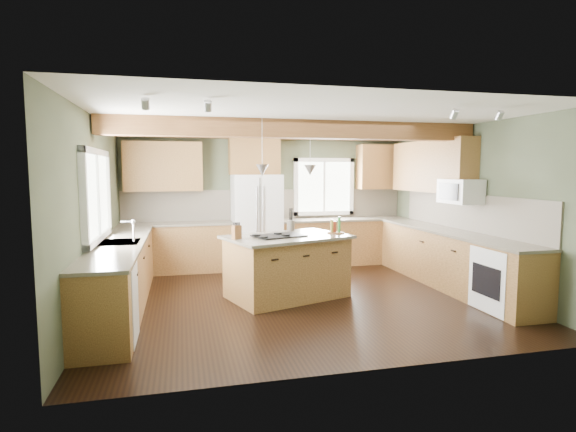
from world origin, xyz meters
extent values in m
plane|color=black|center=(0.00, 0.00, 0.00)|extent=(5.60, 5.60, 0.00)
plane|color=silver|center=(0.00, 0.00, 2.60)|extent=(5.60, 5.60, 0.00)
plane|color=#3E4531|center=(0.00, 2.50, 1.30)|extent=(5.60, 0.00, 5.60)
plane|color=#3E4531|center=(-2.80, 0.00, 1.30)|extent=(0.00, 5.00, 5.00)
plane|color=#3E4531|center=(2.80, 0.00, 1.30)|extent=(0.00, 5.00, 5.00)
cube|color=brown|center=(0.00, 0.10, 2.47)|extent=(5.55, 0.26, 0.26)
cube|color=brown|center=(0.00, 2.40, 2.54)|extent=(5.55, 0.20, 0.10)
cube|color=brown|center=(0.00, 2.48, 1.21)|extent=(5.58, 0.03, 0.58)
cube|color=brown|center=(2.78, 0.05, 1.21)|extent=(0.03, 3.70, 0.58)
cube|color=brown|center=(-1.79, 2.20, 0.44)|extent=(2.02, 0.60, 0.88)
cube|color=#4B4337|center=(-1.79, 2.20, 0.90)|extent=(2.06, 0.64, 0.04)
cube|color=brown|center=(1.49, 2.20, 0.44)|extent=(2.62, 0.60, 0.88)
cube|color=#4B4337|center=(1.49, 2.20, 0.90)|extent=(2.66, 0.64, 0.04)
cube|color=brown|center=(-2.50, 0.05, 0.44)|extent=(0.60, 3.70, 0.88)
cube|color=#4B4337|center=(-2.50, 0.05, 0.90)|extent=(0.64, 3.74, 0.04)
cube|color=brown|center=(2.50, 0.05, 0.44)|extent=(0.60, 3.70, 0.88)
cube|color=#4B4337|center=(2.50, 0.05, 0.90)|extent=(0.64, 3.74, 0.04)
cube|color=brown|center=(-1.99, 2.33, 1.95)|extent=(1.40, 0.35, 0.90)
cube|color=brown|center=(-0.30, 2.33, 2.15)|extent=(0.96, 0.35, 0.70)
cube|color=brown|center=(2.62, 0.90, 1.95)|extent=(0.35, 2.20, 0.90)
cube|color=brown|center=(2.30, 2.33, 1.95)|extent=(0.90, 0.35, 0.90)
cube|color=white|center=(-2.78, 0.05, 1.55)|extent=(0.04, 1.60, 1.05)
cube|color=white|center=(1.15, 2.48, 1.55)|extent=(1.10, 0.04, 1.00)
cube|color=#262628|center=(-2.50, 0.05, 0.91)|extent=(0.50, 0.65, 0.03)
cylinder|color=#B2B2B7|center=(-2.32, 0.05, 1.05)|extent=(0.02, 0.02, 0.28)
cube|color=white|center=(-2.49, -1.25, 0.43)|extent=(0.60, 0.60, 0.84)
cube|color=white|center=(2.49, -1.25, 0.43)|extent=(0.60, 0.72, 0.84)
cube|color=white|center=(2.58, -0.05, 1.55)|extent=(0.40, 0.70, 0.38)
cone|color=#B2B2B7|center=(-0.57, -0.03, 1.88)|extent=(0.18, 0.18, 0.16)
cone|color=#B2B2B7|center=(0.21, 0.23, 1.88)|extent=(0.18, 0.18, 0.16)
cube|color=white|center=(-0.30, 2.12, 0.90)|extent=(0.90, 0.74, 1.80)
cube|color=brown|center=(-0.18, 0.10, 0.44)|extent=(1.86, 1.46, 0.88)
cube|color=#4B4337|center=(-0.18, 0.10, 0.90)|extent=(2.00, 1.60, 0.04)
cube|color=black|center=(-0.31, 0.06, 0.93)|extent=(0.82, 0.67, 0.02)
cube|color=brown|center=(-0.94, -0.06, 1.02)|extent=(0.14, 0.13, 0.19)
cylinder|color=#3D3630|center=(0.01, 0.64, 1.00)|extent=(0.17, 0.17, 0.16)
camera|label=1|loc=(-1.68, -6.27, 1.87)|focal=28.00mm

